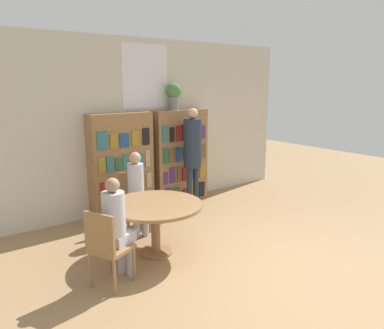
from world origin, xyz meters
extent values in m
plane|color=#9E7A51|center=(0.00, 0.00, 0.00)|extent=(16.00, 16.00, 0.00)
cube|color=beige|center=(0.00, 3.35, 1.50)|extent=(6.40, 0.06, 3.00)
cube|color=white|center=(0.00, 3.31, 2.35)|extent=(0.90, 0.01, 1.10)
cube|color=olive|center=(-0.61, 3.16, 0.88)|extent=(1.10, 0.32, 1.76)
cube|color=olive|center=(-1.03, 2.99, 0.20)|extent=(0.10, 0.02, 0.29)
cube|color=black|center=(-0.85, 2.99, 0.20)|extent=(0.11, 0.02, 0.28)
cube|color=#2D707A|center=(-0.69, 2.99, 0.18)|extent=(0.13, 0.02, 0.25)
cube|color=tan|center=(-0.53, 2.99, 0.20)|extent=(0.09, 0.02, 0.28)
cube|color=#236638|center=(-0.36, 2.99, 0.19)|extent=(0.11, 0.02, 0.25)
cube|color=olive|center=(-0.18, 2.99, 0.20)|extent=(0.09, 0.02, 0.28)
cube|color=maroon|center=(-1.03, 2.99, 0.55)|extent=(0.08, 0.02, 0.23)
cube|color=#236638|center=(-0.88, 2.99, 0.57)|extent=(0.10, 0.02, 0.25)
cube|color=olive|center=(-0.76, 2.99, 0.56)|extent=(0.12, 0.02, 0.24)
cube|color=black|center=(-0.61, 2.99, 0.56)|extent=(0.10, 0.02, 0.23)
cube|color=brown|center=(-0.47, 2.99, 0.58)|extent=(0.08, 0.02, 0.27)
cube|color=olive|center=(-0.33, 2.99, 0.56)|extent=(0.11, 0.02, 0.24)
cube|color=tan|center=(-0.17, 2.99, 0.58)|extent=(0.09, 0.02, 0.27)
cube|color=olive|center=(-1.03, 2.99, 0.96)|extent=(0.12, 0.02, 0.26)
cube|color=#2D707A|center=(-0.89, 2.99, 0.95)|extent=(0.12, 0.02, 0.26)
cube|color=#236638|center=(-0.75, 2.99, 0.93)|extent=(0.10, 0.02, 0.22)
cube|color=#2D707A|center=(-0.61, 2.99, 0.95)|extent=(0.08, 0.02, 0.26)
cube|color=maroon|center=(-0.47, 2.99, 0.96)|extent=(0.11, 0.02, 0.27)
cube|color=#2D707A|center=(-0.32, 2.99, 0.94)|extent=(0.09, 0.02, 0.23)
cube|color=tan|center=(-0.19, 2.99, 0.97)|extent=(0.08, 0.02, 0.29)
cube|color=#2D707A|center=(-1.00, 2.99, 1.35)|extent=(0.17, 0.02, 0.28)
cube|color=olive|center=(-0.80, 2.99, 1.32)|extent=(0.12, 0.02, 0.23)
cube|color=navy|center=(-0.62, 2.99, 1.32)|extent=(0.16, 0.02, 0.23)
cube|color=olive|center=(-0.42, 2.99, 1.34)|extent=(0.13, 0.02, 0.26)
cube|color=black|center=(-0.21, 2.99, 1.35)|extent=(0.13, 0.02, 0.29)
cube|color=olive|center=(0.61, 3.16, 0.88)|extent=(1.10, 0.32, 1.76)
cube|color=#4C2D6B|center=(0.22, 2.99, 0.21)|extent=(0.11, 0.02, 0.30)
cube|color=#236638|center=(0.40, 2.99, 0.20)|extent=(0.16, 0.02, 0.28)
cube|color=maroon|center=(0.60, 2.99, 0.17)|extent=(0.12, 0.02, 0.21)
cube|color=olive|center=(0.81, 2.99, 0.20)|extent=(0.15, 0.02, 0.28)
cube|color=black|center=(1.01, 2.99, 0.20)|extent=(0.14, 0.02, 0.28)
cube|color=#4C2D6B|center=(0.18, 2.99, 0.55)|extent=(0.09, 0.02, 0.22)
cube|color=#4C2D6B|center=(0.32, 2.99, 0.59)|extent=(0.11, 0.02, 0.29)
cube|color=brown|center=(0.47, 2.99, 0.59)|extent=(0.09, 0.02, 0.30)
cube|color=maroon|center=(0.61, 2.99, 0.57)|extent=(0.11, 0.02, 0.26)
cube|color=navy|center=(0.75, 2.99, 0.55)|extent=(0.09, 0.02, 0.22)
cube|color=brown|center=(0.89, 2.99, 0.59)|extent=(0.09, 0.02, 0.29)
cube|color=olive|center=(1.02, 2.99, 0.59)|extent=(0.12, 0.02, 0.30)
cube|color=#236638|center=(0.18, 2.99, 0.97)|extent=(0.10, 0.02, 0.29)
cube|color=brown|center=(0.32, 2.99, 0.95)|extent=(0.12, 0.02, 0.26)
cube|color=navy|center=(0.46, 2.99, 0.96)|extent=(0.10, 0.02, 0.27)
cube|color=#236638|center=(0.61, 2.99, 0.95)|extent=(0.09, 0.02, 0.25)
cube|color=maroon|center=(0.76, 2.99, 0.97)|extent=(0.08, 0.02, 0.28)
cube|color=#236638|center=(0.89, 2.99, 0.94)|extent=(0.09, 0.02, 0.23)
cube|color=brown|center=(1.04, 2.99, 0.96)|extent=(0.11, 0.02, 0.27)
cube|color=#2D707A|center=(0.17, 2.99, 1.36)|extent=(0.10, 0.02, 0.30)
cube|color=black|center=(0.32, 2.99, 1.33)|extent=(0.09, 0.02, 0.26)
cube|color=maroon|center=(0.48, 2.99, 1.34)|extent=(0.12, 0.02, 0.28)
cube|color=maroon|center=(0.61, 2.99, 1.35)|extent=(0.12, 0.02, 0.29)
cube|color=navy|center=(0.75, 2.99, 1.31)|extent=(0.08, 0.02, 0.21)
cube|color=black|center=(0.89, 2.99, 1.34)|extent=(0.08, 0.02, 0.28)
cube|color=#4C2D6B|center=(1.04, 2.99, 1.33)|extent=(0.09, 0.02, 0.25)
cylinder|color=slate|center=(0.49, 3.16, 1.87)|extent=(0.17, 0.17, 0.24)
sphere|color=#4C7F3D|center=(0.49, 3.16, 2.10)|extent=(0.28, 0.28, 0.28)
cylinder|color=olive|center=(-0.97, 1.49, 0.01)|extent=(0.44, 0.44, 0.03)
cylinder|color=olive|center=(-0.97, 1.49, 0.35)|extent=(0.12, 0.12, 0.63)
cylinder|color=olive|center=(-0.97, 1.49, 0.68)|extent=(1.25, 1.25, 0.04)
cube|color=olive|center=(-1.77, 1.12, 0.43)|extent=(0.53, 0.53, 0.04)
cube|color=olive|center=(-1.93, 1.05, 0.68)|extent=(0.20, 0.38, 0.45)
cylinder|color=olive|center=(-1.68, 1.35, 0.21)|extent=(0.04, 0.04, 0.41)
cylinder|color=olive|center=(-1.54, 1.04, 0.21)|extent=(0.04, 0.04, 0.41)
cylinder|color=olive|center=(-1.99, 1.21, 0.21)|extent=(0.04, 0.04, 0.41)
cylinder|color=olive|center=(-1.85, 0.90, 0.21)|extent=(0.04, 0.04, 0.41)
cube|color=olive|center=(-0.79, 2.36, 0.43)|extent=(0.47, 0.47, 0.04)
cube|color=olive|center=(-0.76, 2.53, 0.68)|extent=(0.40, 0.11, 0.45)
cylinder|color=olive|center=(-0.66, 2.16, 0.21)|extent=(0.04, 0.04, 0.41)
cylinder|color=olive|center=(-0.99, 2.22, 0.21)|extent=(0.04, 0.04, 0.41)
cylinder|color=olive|center=(-0.59, 2.49, 0.21)|extent=(0.04, 0.04, 0.41)
cylinder|color=olive|center=(-0.93, 2.56, 0.21)|extent=(0.04, 0.04, 0.41)
cube|color=#B2B7C6|center=(-0.82, 2.22, 0.51)|extent=(0.30, 0.36, 0.12)
cylinder|color=#B2B7C6|center=(-0.80, 2.30, 0.82)|extent=(0.24, 0.24, 0.50)
sphere|color=tan|center=(-0.80, 2.30, 1.16)|extent=(0.18, 0.18, 0.18)
cylinder|color=#B2B7C6|center=(-0.78, 2.10, 0.23)|extent=(0.10, 0.10, 0.45)
cylinder|color=#B2B7C6|center=(-0.91, 2.12, 0.23)|extent=(0.10, 0.10, 0.45)
cube|color=#B2B7C6|center=(-1.64, 1.18, 0.51)|extent=(0.40, 0.37, 0.12)
cylinder|color=#B2B7C6|center=(-1.71, 1.15, 0.82)|extent=(0.26, 0.26, 0.50)
sphere|color=#A37A5B|center=(-1.71, 1.15, 1.15)|extent=(0.16, 0.16, 0.16)
cylinder|color=#B2B7C6|center=(-1.57, 1.29, 0.23)|extent=(0.10, 0.10, 0.45)
cylinder|color=#B2B7C6|center=(-1.51, 1.16, 0.23)|extent=(0.10, 0.10, 0.45)
cylinder|color=#232D3D|center=(0.46, 2.65, 0.39)|extent=(0.10, 0.10, 0.78)
cylinder|color=#232D3D|center=(0.60, 2.65, 0.39)|extent=(0.10, 0.10, 0.78)
cylinder|color=#232D3D|center=(0.53, 2.65, 1.21)|extent=(0.32, 0.32, 0.85)
sphere|color=tan|center=(0.53, 2.65, 1.72)|extent=(0.18, 0.18, 0.18)
cylinder|color=#232D3D|center=(0.63, 2.93, 1.42)|extent=(0.07, 0.30, 0.07)
camera|label=1|loc=(-3.39, -2.52, 2.25)|focal=35.00mm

